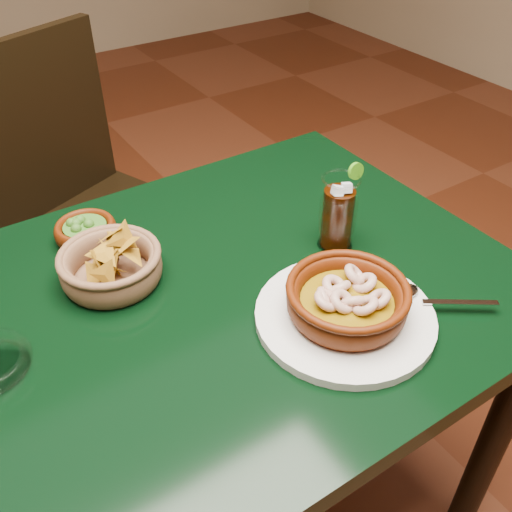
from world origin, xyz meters
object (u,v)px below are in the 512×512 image
dining_chair (88,206)px  shrimp_plate (347,304)px  dining_table (185,346)px  cola_drink (338,213)px  chip_basket (111,265)px

dining_chair → shrimp_plate: bearing=-80.3°
dining_table → cola_drink: cola_drink is taller
dining_table → dining_chair: (0.06, 0.71, -0.11)m
cola_drink → dining_table: bearing=178.4°
dining_table → dining_chair: dining_chair is taller
dining_chair → chip_basket: dining_chair is taller
dining_table → chip_basket: bearing=118.1°
dining_chair → chip_basket: bearing=-102.3°
shrimp_plate → cola_drink: cola_drink is taller
shrimp_plate → chip_basket: bearing=132.5°
dining_chair → shrimp_plate: 0.93m
dining_table → chip_basket: size_ratio=5.66×
dining_chair → cola_drink: dining_chair is taller
chip_basket → shrimp_plate: bearing=-47.5°
chip_basket → cola_drink: cola_drink is taller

